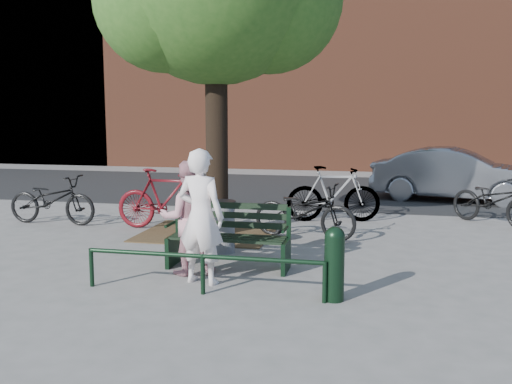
% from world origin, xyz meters
% --- Properties ---
extents(ground, '(90.00, 90.00, 0.00)m').
position_xyz_m(ground, '(0.00, 0.00, 0.00)').
color(ground, gray).
rests_on(ground, ground).
extents(dirt_pit, '(2.40, 2.00, 0.02)m').
position_xyz_m(dirt_pit, '(-1.00, 2.20, 0.01)').
color(dirt_pit, brown).
rests_on(dirt_pit, ground).
extents(road, '(40.00, 7.00, 0.01)m').
position_xyz_m(road, '(0.00, 8.50, 0.01)').
color(road, black).
rests_on(road, ground).
extents(townhouse_row, '(45.00, 4.00, 14.00)m').
position_xyz_m(townhouse_row, '(0.17, 16.00, 6.25)').
color(townhouse_row, brown).
rests_on(townhouse_row, ground).
extents(park_bench, '(1.74, 0.54, 0.97)m').
position_xyz_m(park_bench, '(-0.00, 0.08, 0.48)').
color(park_bench, black).
rests_on(park_bench, ground).
extents(guard_railing, '(3.06, 0.06, 0.51)m').
position_xyz_m(guard_railing, '(0.00, -1.20, 0.40)').
color(guard_railing, black).
rests_on(guard_railing, ground).
extents(person_left, '(0.72, 0.54, 1.78)m').
position_xyz_m(person_left, '(-0.16, -0.74, 0.89)').
color(person_left, white).
rests_on(person_left, ground).
extents(person_right, '(0.94, 0.86, 1.58)m').
position_xyz_m(person_right, '(-0.48, -0.37, 0.79)').
color(person_right, '#C58792').
rests_on(person_right, ground).
extents(bollard, '(0.24, 0.24, 0.90)m').
position_xyz_m(bollard, '(1.60, -1.09, 0.48)').
color(bollard, black).
rests_on(bollard, ground).
extents(litter_bin, '(0.41, 0.41, 0.83)m').
position_xyz_m(litter_bin, '(-0.33, 0.92, 0.42)').
color(litter_bin, gray).
rests_on(litter_bin, ground).
extents(bicycle_a, '(1.90, 0.69, 0.99)m').
position_xyz_m(bicycle_a, '(-4.30, 2.41, 0.49)').
color(bicycle_a, black).
rests_on(bicycle_a, ground).
extents(bicycle_b, '(1.95, 0.57, 1.17)m').
position_xyz_m(bicycle_b, '(-1.90, 2.40, 0.58)').
color(bicycle_b, '#540C11').
rests_on(bicycle_b, ground).
extents(bicycle_c, '(1.98, 1.02, 0.99)m').
position_xyz_m(bicycle_c, '(0.81, 2.20, 0.49)').
color(bicycle_c, black).
rests_on(bicycle_c, ground).
extents(bicycle_d, '(1.98, 0.90, 1.15)m').
position_xyz_m(bicycle_d, '(1.18, 3.88, 0.57)').
color(bicycle_d, gray).
rests_on(bicycle_d, ground).
extents(bicycle_e, '(1.79, 1.82, 0.99)m').
position_xyz_m(bicycle_e, '(4.31, 4.19, 0.50)').
color(bicycle_e, black).
rests_on(bicycle_e, ground).
extents(parked_car, '(4.28, 2.24, 1.34)m').
position_xyz_m(parked_car, '(3.95, 7.25, 0.67)').
color(parked_car, slate).
rests_on(parked_car, ground).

